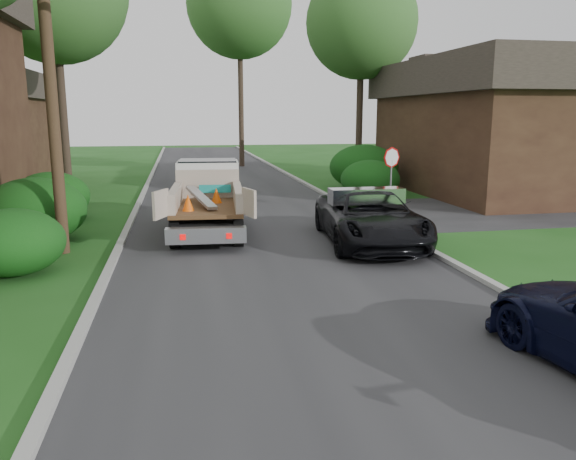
{
  "coord_description": "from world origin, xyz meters",
  "views": [
    {
      "loc": [
        -2.36,
        -10.42,
        3.6
      ],
      "look_at": [
        -0.16,
        1.1,
        1.2
      ],
      "focal_mm": 35.0,
      "sensor_mm": 36.0,
      "label": 1
    }
  ],
  "objects_px": {
    "tree_right_far": "(362,23)",
    "flatbed_truck": "(208,193)",
    "tree_center_far": "(239,5)",
    "house_right": "(510,125)",
    "stop_sign": "(391,166)",
    "utility_pole": "(48,51)",
    "black_pickup": "(370,218)"
  },
  "relations": [
    {
      "from": "house_right",
      "to": "black_pickup",
      "type": "xyz_separation_m",
      "value": [
        -10.13,
        -9.5,
        -2.4
      ]
    },
    {
      "from": "utility_pole",
      "to": "black_pickup",
      "type": "bearing_deg",
      "value": -3.3
    },
    {
      "from": "stop_sign",
      "to": "tree_center_far",
      "type": "height_order",
      "value": "tree_center_far"
    },
    {
      "from": "tree_center_far",
      "to": "black_pickup",
      "type": "distance_m",
      "value": 27.49
    },
    {
      "from": "utility_pole",
      "to": "tree_right_far",
      "type": "bearing_deg",
      "value": 49.16
    },
    {
      "from": "utility_pole",
      "to": "tree_right_far",
      "type": "xyz_separation_m",
      "value": [
        12.98,
        15.02,
        3.31
      ]
    },
    {
      "from": "stop_sign",
      "to": "utility_pole",
      "type": "xyz_separation_m",
      "value": [
        -10.68,
        -4.02,
        3.4
      ]
    },
    {
      "from": "utility_pole",
      "to": "black_pickup",
      "type": "relative_size",
      "value": 1.83
    },
    {
      "from": "utility_pole",
      "to": "tree_center_far",
      "type": "xyz_separation_m",
      "value": [
        7.48,
        25.02,
        5.81
      ]
    },
    {
      "from": "utility_pole",
      "to": "house_right",
      "type": "distance_m",
      "value": 20.66
    },
    {
      "from": "black_pickup",
      "to": "tree_right_far",
      "type": "bearing_deg",
      "value": 79.03
    },
    {
      "from": "tree_right_far",
      "to": "tree_center_far",
      "type": "height_order",
      "value": "tree_center_far"
    },
    {
      "from": "stop_sign",
      "to": "tree_center_far",
      "type": "bearing_deg",
      "value": 98.66
    },
    {
      "from": "house_right",
      "to": "utility_pole",
      "type": "bearing_deg",
      "value": -153.99
    },
    {
      "from": "house_right",
      "to": "tree_center_far",
      "type": "height_order",
      "value": "tree_center_far"
    },
    {
      "from": "stop_sign",
      "to": "utility_pole",
      "type": "relative_size",
      "value": 0.25
    },
    {
      "from": "tree_right_far",
      "to": "flatbed_truck",
      "type": "xyz_separation_m",
      "value": [
        -9.03,
        -12.34,
        -7.32
      ]
    },
    {
      "from": "house_right",
      "to": "tree_right_far",
      "type": "height_order",
      "value": "tree_right_far"
    },
    {
      "from": "stop_sign",
      "to": "tree_right_far",
      "type": "bearing_deg",
      "value": 78.19
    },
    {
      "from": "tree_right_far",
      "to": "tree_center_far",
      "type": "distance_m",
      "value": 11.68
    },
    {
      "from": "tree_center_far",
      "to": "flatbed_truck",
      "type": "bearing_deg",
      "value": -98.97
    },
    {
      "from": "utility_pole",
      "to": "house_right",
      "type": "relative_size",
      "value": 0.77
    },
    {
      "from": "tree_right_far",
      "to": "utility_pole",
      "type": "bearing_deg",
      "value": -130.84
    },
    {
      "from": "flatbed_truck",
      "to": "black_pickup",
      "type": "height_order",
      "value": "flatbed_truck"
    },
    {
      "from": "utility_pole",
      "to": "tree_right_far",
      "type": "distance_m",
      "value": 20.12
    },
    {
      "from": "stop_sign",
      "to": "utility_pole",
      "type": "height_order",
      "value": "utility_pole"
    },
    {
      "from": "tree_center_far",
      "to": "house_right",
      "type": "bearing_deg",
      "value": -55.49
    },
    {
      "from": "tree_center_far",
      "to": "black_pickup",
      "type": "bearing_deg",
      "value": -88.04
    },
    {
      "from": "utility_pole",
      "to": "tree_center_far",
      "type": "bearing_deg",
      "value": 73.35
    },
    {
      "from": "utility_pole",
      "to": "tree_right_far",
      "type": "height_order",
      "value": "tree_right_far"
    },
    {
      "from": "stop_sign",
      "to": "flatbed_truck",
      "type": "bearing_deg",
      "value": -168.7
    },
    {
      "from": "house_right",
      "to": "stop_sign",
      "type": "bearing_deg",
      "value": -147.34
    }
  ]
}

